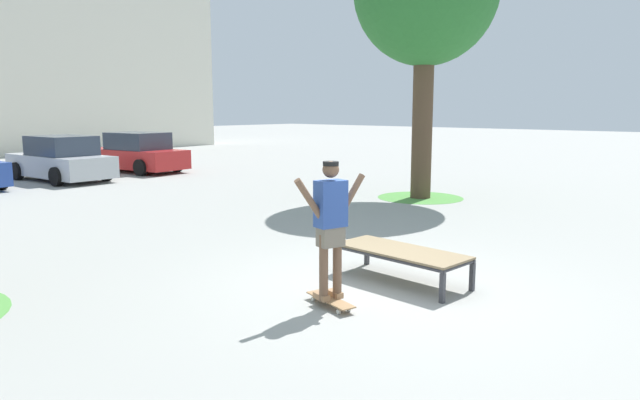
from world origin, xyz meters
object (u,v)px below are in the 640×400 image
object	(u,v)px
skate_box	(401,253)
skater	(331,220)
skateboard	(330,300)
car_silver	(61,160)
car_red	(136,154)

from	to	relation	value
skate_box	skater	world-z (taller)	skater
skateboard	skater	size ratio (longest dim) A/B	0.49
car_silver	car_red	xyz separation A→B (m)	(3.16, 0.56, 0.00)
skateboard	car_silver	bearing A→B (deg)	76.63
skateboard	car_red	size ratio (longest dim) A/B	0.19
skate_box	skater	bearing A→B (deg)	176.96
skater	car_red	distance (m)	16.82
skate_box	car_silver	size ratio (longest dim) A/B	0.45
skate_box	car_silver	xyz separation A→B (m)	(2.11, 14.94, 0.28)
skateboard	skater	bearing A→B (deg)	74.59
skater	car_silver	xyz separation A→B (m)	(3.53, 14.87, -0.38)
skateboard	car_silver	size ratio (longest dim) A/B	0.19
skate_box	car_red	size ratio (longest dim) A/B	0.44
car_silver	skateboard	bearing A→B (deg)	-103.37
skate_box	car_red	bearing A→B (deg)	71.23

